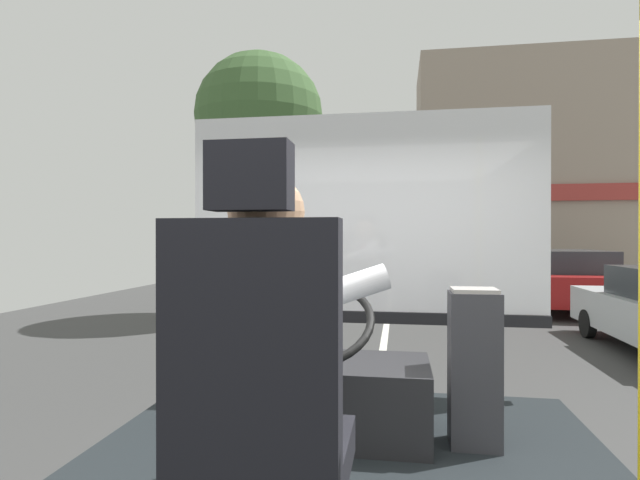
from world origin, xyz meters
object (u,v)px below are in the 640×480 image
at_px(steering_console, 326,394).
at_px(fare_box, 474,367).
at_px(bus_driver, 270,338).
at_px(parked_car_red, 563,279).
at_px(driver_seat, 261,416).

distance_m(steering_console, fare_box, 0.79).
distance_m(bus_driver, parked_car_red, 12.31).
bearing_deg(steering_console, bus_driver, -90.00).
bearing_deg(parked_car_red, steering_console, -113.08).
xyz_separation_m(bus_driver, fare_box, (0.77, 1.16, -0.36)).
xyz_separation_m(driver_seat, bus_driver, (-0.00, 0.10, 0.20)).
xyz_separation_m(driver_seat, parked_car_red, (4.39, 11.58, -0.53)).
bearing_deg(fare_box, driver_seat, -121.27).
xyz_separation_m(steering_console, fare_box, (0.77, -0.00, 0.18)).
xyz_separation_m(steering_console, parked_car_red, (4.39, 10.31, -0.19)).
height_order(steering_console, parked_car_red, steering_console).
distance_m(driver_seat, bus_driver, 0.22).
relative_size(steering_console, fare_box, 1.36).
distance_m(driver_seat, fare_box, 1.49).
distance_m(driver_seat, steering_console, 1.31).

